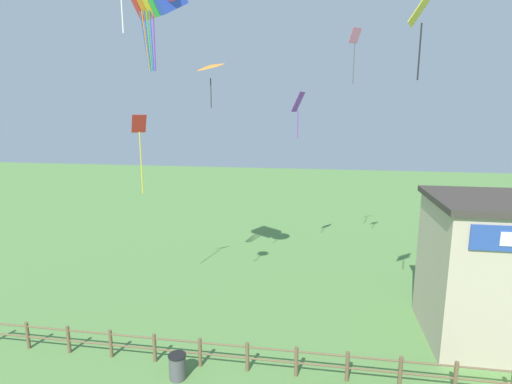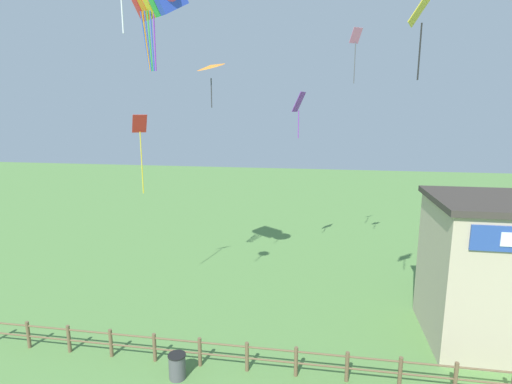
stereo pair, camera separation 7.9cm
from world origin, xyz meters
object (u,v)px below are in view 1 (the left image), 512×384
(kite_pink_diamond, at_px, (355,45))
(kite_purple_streamer, at_px, (298,105))
(kite_yellow_diamond, at_px, (423,12))
(kite_red_diamond, at_px, (140,139))
(kite_orange_delta, at_px, (210,67))
(trash_bin, at_px, (178,367))

(kite_pink_diamond, height_order, kite_purple_streamer, kite_pink_diamond)
(kite_yellow_diamond, bearing_deg, kite_pink_diamond, 98.01)
(kite_red_diamond, distance_m, kite_yellow_diamond, 12.61)
(kite_pink_diamond, distance_m, kite_orange_delta, 8.71)
(kite_orange_delta, bearing_deg, kite_red_diamond, -165.47)
(kite_pink_diamond, distance_m, kite_yellow_diamond, 9.70)
(trash_bin, height_order, kite_orange_delta, kite_orange_delta)
(kite_red_diamond, xyz_separation_m, kite_yellow_diamond, (11.32, -3.48, 4.32))
(trash_bin, bearing_deg, kite_red_diamond, 122.60)
(kite_purple_streamer, distance_m, kite_orange_delta, 6.26)
(kite_yellow_diamond, bearing_deg, kite_purple_streamer, 115.70)
(kite_purple_streamer, bearing_deg, kite_orange_delta, -128.50)
(kite_pink_diamond, distance_m, kite_purple_streamer, 4.45)
(kite_red_diamond, height_order, kite_orange_delta, kite_orange_delta)
(trash_bin, distance_m, kite_yellow_diamond, 14.37)
(kite_red_diamond, distance_m, kite_purple_streamer, 9.06)
(kite_yellow_diamond, relative_size, kite_orange_delta, 1.35)
(kite_red_diamond, relative_size, kite_yellow_diamond, 1.29)
(kite_pink_diamond, height_order, kite_orange_delta, kite_pink_diamond)
(kite_yellow_diamond, xyz_separation_m, kite_orange_delta, (-8.10, 4.32, -1.06))
(kite_red_diamond, bearing_deg, kite_purple_streamer, 38.53)
(kite_pink_diamond, xyz_separation_m, kite_orange_delta, (-6.75, -5.27, -1.57))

